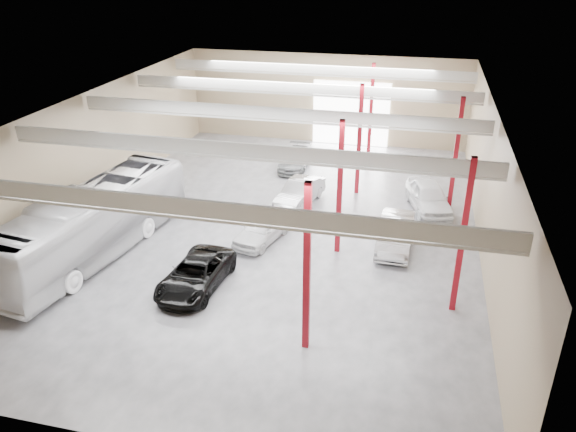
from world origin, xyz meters
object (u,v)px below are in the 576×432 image
at_px(car_right_far, 429,197).
at_px(black_sedan, 196,274).
at_px(coach_bus, 93,222).
at_px(car_row_b, 300,192).
at_px(car_row_c, 295,159).
at_px(car_row_a, 262,228).
at_px(car_right_near, 396,233).

bearing_deg(car_right_far, black_sedan, -147.79).
distance_m(coach_bus, black_sedan, 6.53).
distance_m(black_sedan, car_right_far, 15.32).
bearing_deg(car_row_b, car_row_c, 118.06).
xyz_separation_m(black_sedan, car_row_a, (1.70, 5.20, 0.02)).
bearing_deg(coach_bus, car_row_c, 72.00).
distance_m(car_row_b, car_row_c, 6.28).
xyz_separation_m(car_row_a, car_row_c, (-0.76, 11.26, -0.05)).
bearing_deg(car_row_c, car_row_a, -88.13).
xyz_separation_m(coach_bus, car_row_c, (7.10, 14.61, -1.13)).
distance_m(black_sedan, car_row_c, 16.48).
relative_size(car_row_b, car_right_far, 0.91).
distance_m(coach_bus, car_row_b, 12.29).
bearing_deg(car_row_a, coach_bus, -142.77).
xyz_separation_m(car_right_near, car_right_far, (1.61, 5.20, 0.05)).
bearing_deg(car_row_c, car_row_b, -76.58).
distance_m(car_row_a, car_row_c, 11.28).
xyz_separation_m(car_row_b, car_right_far, (7.69, 0.94, 0.10)).
xyz_separation_m(black_sedan, car_row_c, (0.94, 16.46, -0.04)).
relative_size(coach_bus, car_row_b, 2.83).
bearing_deg(car_right_far, car_right_near, -122.76).
relative_size(black_sedan, car_right_far, 1.01).
relative_size(car_row_a, car_right_near, 0.86).
height_order(car_row_a, car_row_c, car_row_a).
bearing_deg(car_right_near, car_row_b, 146.71).
bearing_deg(car_row_b, black_sedan, -91.41).
relative_size(car_row_a, car_row_b, 0.93).
bearing_deg(car_row_a, car_right_near, 21.80).
distance_m(car_right_near, car_right_far, 5.44).
height_order(car_row_c, car_right_near, car_right_near).
bearing_deg(coach_bus, car_row_a, 31.00).
height_order(coach_bus, car_right_far, coach_bus).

